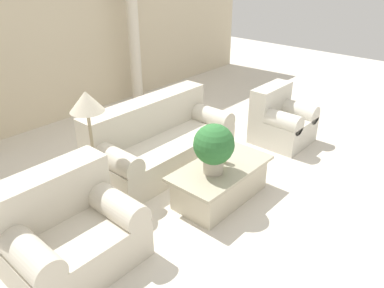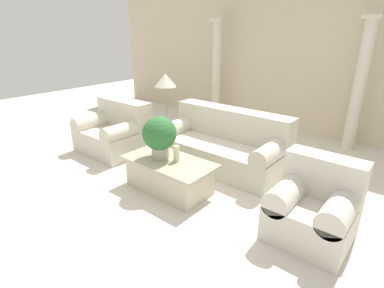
{
  "view_description": "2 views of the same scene",
  "coord_description": "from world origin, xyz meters",
  "px_view_note": "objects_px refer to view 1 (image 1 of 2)",
  "views": [
    {
      "loc": [
        -3.08,
        -2.75,
        2.64
      ],
      "look_at": [
        -0.21,
        -0.22,
        0.69
      ],
      "focal_mm": 35.0,
      "sensor_mm": 36.0,
      "label": 1
    },
    {
      "loc": [
        2.52,
        -3.14,
        2.08
      ],
      "look_at": [
        -0.04,
        -0.05,
        0.53
      ],
      "focal_mm": 28.0,
      "sensor_mm": 36.0,
      "label": 2
    }
  ],
  "objects_px": {
    "loveseat": "(67,230)",
    "potted_plant": "(214,146)",
    "sofa_long": "(159,141)",
    "floor_lamp": "(87,110)",
    "armchair": "(281,120)",
    "coffee_table": "(220,182)"
  },
  "relations": [
    {
      "from": "coffee_table",
      "to": "floor_lamp",
      "type": "bearing_deg",
      "value": 135.21
    },
    {
      "from": "sofa_long",
      "to": "floor_lamp",
      "type": "height_order",
      "value": "floor_lamp"
    },
    {
      "from": "sofa_long",
      "to": "armchair",
      "type": "distance_m",
      "value": 1.95
    },
    {
      "from": "armchair",
      "to": "loveseat",
      "type": "bearing_deg",
      "value": 177.1
    },
    {
      "from": "sofa_long",
      "to": "coffee_table",
      "type": "relative_size",
      "value": 1.6
    },
    {
      "from": "sofa_long",
      "to": "loveseat",
      "type": "xyz_separation_m",
      "value": [
        -1.87,
        -0.71,
        0.01
      ]
    },
    {
      "from": "floor_lamp",
      "to": "potted_plant",
      "type": "bearing_deg",
      "value": -49.63
    },
    {
      "from": "loveseat",
      "to": "armchair",
      "type": "height_order",
      "value": "loveseat"
    },
    {
      "from": "sofa_long",
      "to": "potted_plant",
      "type": "xyz_separation_m",
      "value": [
        -0.27,
        -1.15,
        0.41
      ]
    },
    {
      "from": "sofa_long",
      "to": "floor_lamp",
      "type": "distance_m",
      "value": 1.41
    },
    {
      "from": "floor_lamp",
      "to": "armchair",
      "type": "height_order",
      "value": "floor_lamp"
    },
    {
      "from": "loveseat",
      "to": "armchair",
      "type": "bearing_deg",
      "value": -2.9
    },
    {
      "from": "floor_lamp",
      "to": "loveseat",
      "type": "bearing_deg",
      "value": -142.27
    },
    {
      "from": "loveseat",
      "to": "floor_lamp",
      "type": "height_order",
      "value": "floor_lamp"
    },
    {
      "from": "potted_plant",
      "to": "coffee_table",
      "type": "bearing_deg",
      "value": 1.74
    },
    {
      "from": "sofa_long",
      "to": "coffee_table",
      "type": "xyz_separation_m",
      "value": [
        -0.11,
        -1.15,
        -0.13
      ]
    },
    {
      "from": "sofa_long",
      "to": "potted_plant",
      "type": "distance_m",
      "value": 1.25
    },
    {
      "from": "loveseat",
      "to": "floor_lamp",
      "type": "xyz_separation_m",
      "value": [
        0.74,
        0.57,
        0.82
      ]
    },
    {
      "from": "potted_plant",
      "to": "loveseat",
      "type": "bearing_deg",
      "value": 164.46
    },
    {
      "from": "potted_plant",
      "to": "armchair",
      "type": "xyz_separation_m",
      "value": [
        2.0,
        0.26,
        -0.41
      ]
    },
    {
      "from": "loveseat",
      "to": "potted_plant",
      "type": "relative_size",
      "value": 1.99
    },
    {
      "from": "coffee_table",
      "to": "floor_lamp",
      "type": "height_order",
      "value": "floor_lamp"
    }
  ]
}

